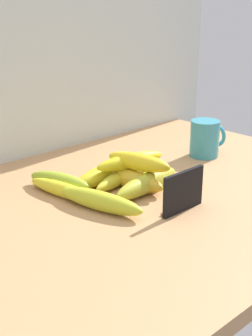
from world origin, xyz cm
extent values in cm
cube|color=tan|center=(0.00, 0.00, 1.50)|extent=(110.00, 76.00, 3.00)
cube|color=silver|center=(0.00, 39.00, 35.00)|extent=(130.00, 2.00, 70.00)
cube|color=black|center=(-0.47, -11.46, 7.20)|extent=(11.00, 0.80, 8.40)
cube|color=brown|center=(-0.47, -10.66, 3.30)|extent=(9.90, 1.20, 0.60)
cylinder|color=teal|center=(30.04, 6.92, 7.83)|extent=(7.65, 7.65, 9.67)
torus|color=teal|center=(34.87, 6.92, 7.83)|extent=(1.00, 6.41, 6.41)
ellipsoid|color=yellow|center=(4.74, 2.47, 4.77)|extent=(16.55, 10.60, 3.55)
ellipsoid|color=gold|center=(1.60, 0.38, 5.15)|extent=(20.52, 6.81, 4.30)
ellipsoid|color=yellow|center=(-13.33, 9.92, 4.60)|extent=(6.86, 19.94, 3.21)
ellipsoid|color=gold|center=(-2.45, 10.29, 5.17)|extent=(16.12, 6.03, 4.35)
ellipsoid|color=gold|center=(-11.80, 0.47, 4.98)|extent=(8.80, 20.06, 3.95)
ellipsoid|color=#97B027|center=(-11.53, 14.19, 4.94)|extent=(8.68, 15.89, 3.88)
ellipsoid|color=gold|center=(0.59, 3.80, 5.09)|extent=(6.37, 17.16, 4.19)
ellipsoid|color=gold|center=(1.86, 7.53, 4.73)|extent=(21.12, 7.95, 3.45)
ellipsoid|color=yellow|center=(2.59, 6.46, 8.23)|extent=(17.75, 6.55, 3.56)
ellipsoid|color=yellow|center=(1.93, 3.15, 9.09)|extent=(7.53, 16.08, 3.81)
camera|label=1|loc=(-66.46, -66.21, 43.58)|focal=50.43mm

